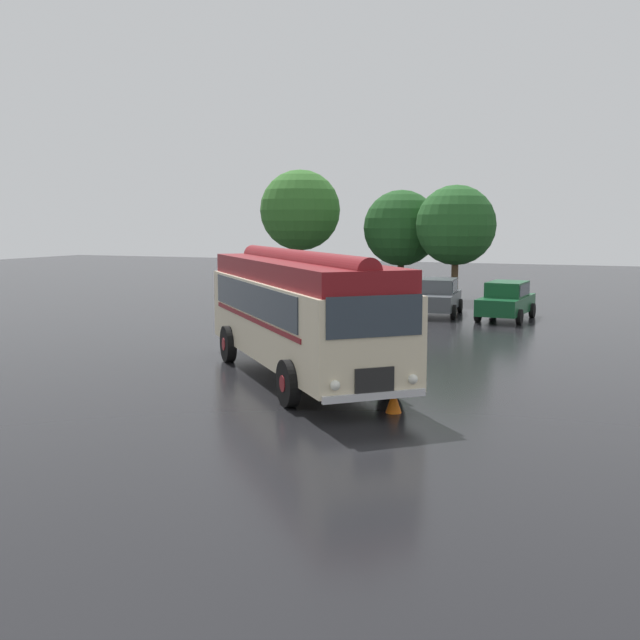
# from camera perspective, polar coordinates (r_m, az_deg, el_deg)

# --- Properties ---
(ground_plane) EXTENTS (120.00, 120.00, 0.00)m
(ground_plane) POSITION_cam_1_polar(r_m,az_deg,el_deg) (20.78, 1.08, -4.28)
(ground_plane) COLOR black
(vintage_bus) EXTENTS (8.65, 9.05, 3.49)m
(vintage_bus) POSITION_cam_1_polar(r_m,az_deg,el_deg) (20.36, -1.62, 0.87)
(vintage_bus) COLOR beige
(vintage_bus) RESTS_ON ground
(car_near_left) EXTENTS (2.17, 4.30, 1.66)m
(car_near_left) POSITION_cam_1_polar(r_m,az_deg,el_deg) (35.76, 4.94, 1.99)
(car_near_left) COLOR #B7BABF
(car_near_left) RESTS_ON ground
(car_mid_left) EXTENTS (2.29, 4.35, 1.66)m
(car_mid_left) POSITION_cam_1_polar(r_m,az_deg,el_deg) (34.79, 8.97, 1.78)
(car_mid_left) COLOR #4C5156
(car_mid_left) RESTS_ON ground
(car_mid_right) EXTENTS (2.20, 4.32, 1.66)m
(car_mid_right) POSITION_cam_1_polar(r_m,az_deg,el_deg) (33.69, 14.01, 1.46)
(car_mid_right) COLOR #144C28
(car_mid_right) RESTS_ON ground
(tree_far_left) EXTENTS (4.74, 4.74, 7.31)m
(tree_far_left) POSITION_cam_1_polar(r_m,az_deg,el_deg) (44.53, -1.52, 8.35)
(tree_far_left) COLOR #4C3823
(tree_far_left) RESTS_ON ground
(tree_left_of_centre) EXTENTS (4.35, 4.35, 6.09)m
(tree_left_of_centre) POSITION_cam_1_polar(r_m,az_deg,el_deg) (43.46, 6.33, 7.04)
(tree_left_of_centre) COLOR #4C3823
(tree_left_of_centre) RESTS_ON ground
(tree_centre) EXTENTS (4.34, 4.34, 6.25)m
(tree_centre) POSITION_cam_1_polar(r_m,az_deg,el_deg) (41.48, 10.50, 7.17)
(tree_centre) COLOR #4C3823
(tree_centre) RESTS_ON ground
(traffic_cone) EXTENTS (0.36, 0.36, 0.55)m
(traffic_cone) POSITION_cam_1_polar(r_m,az_deg,el_deg) (16.87, 5.63, -6.12)
(traffic_cone) COLOR orange
(traffic_cone) RESTS_ON ground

